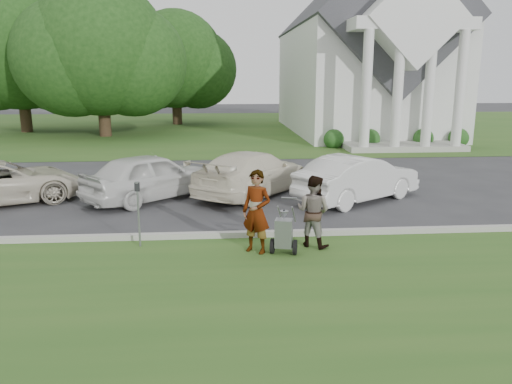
{
  "coord_description": "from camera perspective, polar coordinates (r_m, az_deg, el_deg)",
  "views": [
    {
      "loc": [
        -0.78,
        -10.86,
        3.77
      ],
      "look_at": [
        0.05,
        0.0,
        1.25
      ],
      "focal_mm": 35.0,
      "sensor_mm": 36.0,
      "label": 1
    }
  ],
  "objects": [
    {
      "name": "striping_cart",
      "position": [
        10.83,
        3.2,
        -4.82
      ],
      "size": [
        0.73,
        1.2,
        1.05
      ],
      "rotation": [
        0.0,
        0.0,
        -0.25
      ],
      "color": "black",
      "rests_on": "ground"
    },
    {
      "name": "parking_meter_near",
      "position": [
        11.42,
        -13.32,
        -1.6
      ],
      "size": [
        0.11,
        0.1,
        1.51
      ],
      "color": "gray",
      "rests_on": "ground"
    },
    {
      "name": "person_left",
      "position": [
        10.77,
        0.06,
        -2.34
      ],
      "size": [
        0.8,
        0.73,
        1.82
      ],
      "primitive_type": "imported",
      "rotation": [
        0.0,
        0.0,
        -0.59
      ],
      "color": "#999999",
      "rests_on": "ground"
    },
    {
      "name": "tree_far",
      "position": [
        38.26,
        -25.53,
        14.72
      ],
      "size": [
        11.64,
        9.2,
        10.73
      ],
      "color": "#332316",
      "rests_on": "ground"
    },
    {
      "name": "car_a",
      "position": [
        16.94,
        -27.2,
        1.02
      ],
      "size": [
        5.24,
        4.0,
        1.32
      ],
      "primitive_type": "imported",
      "rotation": [
        0.0,
        0.0,
        2.01
      ],
      "color": "beige",
      "rests_on": "ground"
    },
    {
      "name": "ground",
      "position": [
        11.52,
        -0.27,
        -6.05
      ],
      "size": [
        120.0,
        120.0,
        0.0
      ],
      "primitive_type": "plane",
      "color": "#333335",
      "rests_on": "ground"
    },
    {
      "name": "car_b",
      "position": [
        15.88,
        -11.92,
        1.78
      ],
      "size": [
        4.41,
        4.21,
        1.48
      ],
      "primitive_type": "imported",
      "rotation": [
        0.0,
        0.0,
        2.3
      ],
      "color": "silver",
      "rests_on": "ground"
    },
    {
      "name": "person_right",
      "position": [
        11.26,
        6.55,
        -2.26
      ],
      "size": [
        1.0,
        0.97,
        1.63
      ],
      "primitive_type": "imported",
      "rotation": [
        0.0,
        0.0,
        2.51
      ],
      "color": "#999999",
      "rests_on": "ground"
    },
    {
      "name": "church_lawn",
      "position": [
        38.05,
        -3.23,
        7.37
      ],
      "size": [
        80.0,
        30.0,
        0.01
      ],
      "primitive_type": "cube",
      "color": "#2D561D",
      "rests_on": "ground"
    },
    {
      "name": "curb",
      "position": [
        12.02,
        -0.46,
        -4.86
      ],
      "size": [
        80.0,
        0.18,
        0.15
      ],
      "primitive_type": "cube",
      "color": "#9E9E93",
      "rests_on": "ground"
    },
    {
      "name": "grass_strip",
      "position": [
        8.75,
        1.18,
        -12.45
      ],
      "size": [
        80.0,
        7.0,
        0.01
      ],
      "primitive_type": "cube",
      "color": "#2D561D",
      "rests_on": "ground"
    },
    {
      "name": "car_d",
      "position": [
        15.71,
        11.56,
        1.56
      ],
      "size": [
        4.43,
        3.64,
        1.42
      ],
      "primitive_type": "imported",
      "rotation": [
        0.0,
        0.0,
        2.16
      ],
      "color": "silver",
      "rests_on": "ground"
    },
    {
      "name": "car_c",
      "position": [
        16.22,
        -0.35,
        2.19
      ],
      "size": [
        4.54,
        5.13,
        1.42
      ],
      "primitive_type": "imported",
      "rotation": [
        0.0,
        0.0,
        2.5
      ],
      "color": "#EFE6CB",
      "rests_on": "ground"
    },
    {
      "name": "tree_left",
      "position": [
        33.66,
        -17.4,
        14.77
      ],
      "size": [
        10.63,
        8.4,
        9.71
      ],
      "color": "#332316",
      "rests_on": "ground"
    },
    {
      "name": "tree_back",
      "position": [
        40.98,
        -9.21,
        14.24
      ],
      "size": [
        9.61,
        7.6,
        8.89
      ],
      "color": "#332316",
      "rests_on": "ground"
    },
    {
      "name": "church",
      "position": [
        35.42,
        12.13,
        16.3
      ],
      "size": [
        9.19,
        19.0,
        24.1
      ],
      "color": "white",
      "rests_on": "ground"
    }
  ]
}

